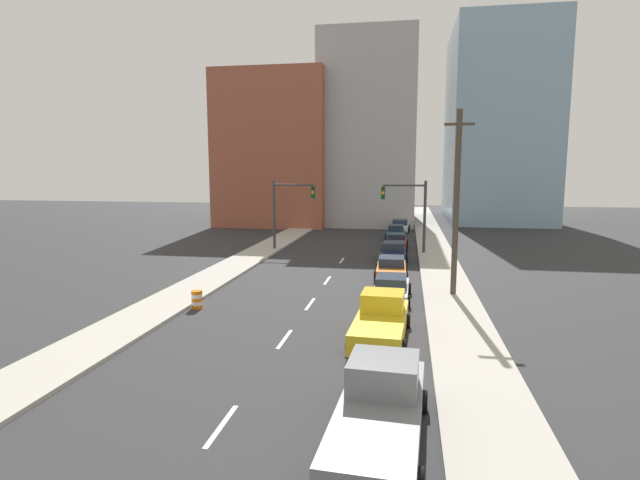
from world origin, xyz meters
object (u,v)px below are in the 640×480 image
pickup_truck_gray (380,410)px  sedan_teal (396,233)px  sedan_navy (394,252)px  pickup_truck_yellow (381,320)px  sedan_orange (391,268)px  sedan_silver (391,289)px  traffic_barrel (197,299)px  sedan_red (397,242)px  utility_pole_right_mid (456,203)px  traffic_signal_right (412,207)px  sedan_white (400,226)px  traffic_signal_left (285,206)px

pickup_truck_gray → sedan_teal: (-0.49, 39.24, -0.13)m
sedan_navy → pickup_truck_yellow: bearing=-90.7°
pickup_truck_yellow → sedan_orange: 12.30m
sedan_silver → sedan_navy: sedan_navy is taller
traffic_barrel → sedan_red: 23.96m
utility_pole_right_mid → pickup_truck_yellow: 9.67m
pickup_truck_yellow → sedan_navy: bearing=92.6°
utility_pole_right_mid → pickup_truck_yellow: (-3.66, -7.70, -4.56)m
sedan_navy → sedan_red: size_ratio=1.11×
sedan_teal → sedan_orange: bearing=-89.1°
pickup_truck_gray → sedan_red: pickup_truck_gray is taller
pickup_truck_yellow → sedan_silver: size_ratio=1.22×
traffic_barrel → pickup_truck_yellow: pickup_truck_yellow is taller
sedan_orange → sedan_teal: 18.77m
traffic_signal_right → pickup_truck_gray: (-1.02, -30.10, -3.19)m
sedan_teal → pickup_truck_yellow: bearing=-89.3°
sedan_teal → pickup_truck_gray: bearing=-88.8°
utility_pole_right_mid → pickup_truck_gray: utility_pole_right_mid is taller
pickup_truck_gray → sedan_red: size_ratio=1.50×
sedan_white → sedan_red: bearing=-88.4°
sedan_teal → sedan_white: 6.45m
utility_pole_right_mid → pickup_truck_yellow: utility_pole_right_mid is taller
utility_pole_right_mid → traffic_signal_left: bearing=132.9°
pickup_truck_gray → sedan_navy: size_ratio=1.35×
traffic_signal_right → sedan_silver: size_ratio=1.31×
sedan_orange → sedan_teal: (-0.14, 18.77, 0.03)m
utility_pole_right_mid → sedan_navy: bearing=108.6°
traffic_signal_right → sedan_teal: traffic_signal_right is taller
utility_pole_right_mid → sedan_silver: size_ratio=2.18×
pickup_truck_yellow → sedan_teal: pickup_truck_yellow is taller
sedan_orange → sedan_teal: bearing=89.4°
sedan_red → sedan_silver: bearing=-89.3°
pickup_truck_gray → sedan_silver: (-0.18, 14.53, -0.17)m
sedan_orange → sedan_teal: size_ratio=1.05×
pickup_truck_gray → utility_pole_right_mid: bearing=81.6°
sedan_teal → sedan_white: sedan_teal is taller
pickup_truck_yellow → sedan_teal: size_ratio=1.38×
pickup_truck_yellow → sedan_orange: (0.04, 12.30, -0.11)m
sedan_navy → traffic_signal_left: bearing=159.6°
traffic_signal_left → sedan_navy: traffic_signal_left is taller
pickup_truck_gray → sedan_navy: (-0.35, 26.63, -0.11)m
traffic_barrel → pickup_truck_yellow: bearing=-16.8°
utility_pole_right_mid → sedan_white: (-3.41, 29.81, -4.66)m
pickup_truck_gray → sedan_teal: bearing=93.9°
sedan_silver → sedan_white: sedan_white is taller
sedan_orange → sedan_white: sedan_white is taller
pickup_truck_gray → sedan_navy: bearing=94.0°
traffic_signal_right → sedan_silver: bearing=-94.4°
traffic_barrel → sedan_teal: (9.53, 28.16, 0.20)m
traffic_signal_right → utility_pole_right_mid: utility_pole_right_mid is taller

